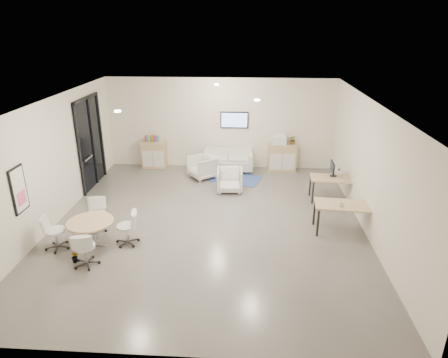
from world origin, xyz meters
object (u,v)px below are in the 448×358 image
sideboard_left (154,155)px  armchair_right (230,179)px  desk_front (344,207)px  armchair_left (202,166)px  round_table (90,225)px  desk_rear (334,180)px  loveseat (228,161)px  sideboard_right (282,157)px

sideboard_left → armchair_right: size_ratio=1.23×
armchair_right → desk_front: 3.83m
armchair_left → desk_front: armchair_left is taller
armchair_left → round_table: size_ratio=0.77×
round_table → desk_rear: bearing=26.1°
loveseat → desk_rear: 4.00m
sideboard_right → loveseat: (-1.91, -0.17, -0.14)m
sideboard_left → armchair_left: size_ratio=1.19×
armchair_left → desk_rear: (4.07, -1.59, 0.22)m
sideboard_left → armchair_left: sideboard_left is taller
sideboard_left → loveseat: sideboard_left is taller
desk_front → armchair_right: bearing=145.9°
armchair_left → loveseat: bearing=94.0°
armchair_right → round_table: armchair_right is taller
round_table → sideboard_right: bearing=48.8°
loveseat → armchair_right: size_ratio=2.20×
loveseat → desk_rear: bearing=-39.7°
armchair_right → desk_front: (2.97, -2.41, 0.27)m
sideboard_right → round_table: 7.33m
armchair_right → desk_rear: size_ratio=0.57×
loveseat → armchair_right: bearing=-89.4°
sideboard_left → armchair_right: 3.48m
sideboard_left → armchair_left: (1.86, -0.91, -0.07)m
sideboard_right → round_table: sideboard_right is taller
sideboard_right → round_table: size_ratio=0.92×
sideboard_left → sideboard_right: 4.59m
desk_rear → round_table: 6.86m
sideboard_left → desk_front: 7.30m
loveseat → desk_front: (3.12, -4.24, 0.32)m
sideboard_left → loveseat: (2.69, -0.18, -0.14)m
sideboard_left → desk_front: (5.81, -4.42, 0.18)m
sideboard_right → desk_front: 4.57m
sideboard_right → desk_rear: (1.33, -2.49, 0.15)m
armchair_left → armchair_right: bearing=4.1°
desk_front → loveseat: bearing=131.2°
sideboard_right → round_table: (-4.83, -5.52, 0.08)m
loveseat → desk_front: bearing=-57.7°
sideboard_left → armchair_left: 2.07m
loveseat → armchair_right: armchair_right is taller
loveseat → desk_front: desk_front is taller
sideboard_left → armchair_right: (2.84, -2.01, -0.09)m
sideboard_right → armchair_right: size_ratio=1.23×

